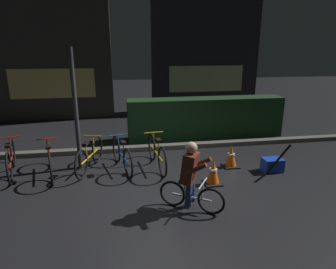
# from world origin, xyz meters

# --- Properties ---
(ground_plane) EXTENTS (40.00, 40.00, 0.00)m
(ground_plane) POSITION_xyz_m (0.00, 0.00, 0.00)
(ground_plane) COLOR black
(sidewalk_curb) EXTENTS (12.00, 0.24, 0.12)m
(sidewalk_curb) POSITION_xyz_m (0.00, 2.20, 0.06)
(sidewalk_curb) COLOR #56544F
(sidewalk_curb) RESTS_ON ground
(hedge_row) EXTENTS (4.80, 0.70, 1.24)m
(hedge_row) POSITION_xyz_m (1.80, 3.10, 0.62)
(hedge_row) COLOR #19381C
(hedge_row) RESTS_ON ground
(storefront_left) EXTENTS (4.44, 0.54, 4.87)m
(storefront_left) POSITION_xyz_m (-3.26, 6.50, 2.42)
(storefront_left) COLOR #383330
(storefront_left) RESTS_ON ground
(storefront_right) EXTENTS (4.64, 0.54, 5.11)m
(storefront_right) POSITION_xyz_m (2.93, 7.20, 2.54)
(storefront_right) COLOR #262328
(storefront_right) RESTS_ON ground
(street_post) EXTENTS (0.10, 0.10, 2.74)m
(street_post) POSITION_xyz_m (-1.78, 1.20, 1.37)
(street_post) COLOR #2D2D33
(street_post) RESTS_ON ground
(parked_bike_leftmost) EXTENTS (0.52, 1.69, 0.80)m
(parked_bike_leftmost) POSITION_xyz_m (-3.23, 1.07, 0.36)
(parked_bike_leftmost) COLOR black
(parked_bike_leftmost) RESTS_ON ground
(parked_bike_left_mid) EXTENTS (0.52, 1.65, 0.78)m
(parked_bike_left_mid) POSITION_xyz_m (-2.38, 0.89, 0.35)
(parked_bike_left_mid) COLOR black
(parked_bike_left_mid) RESTS_ON ground
(parked_bike_center_left) EXTENTS (0.55, 1.57, 0.75)m
(parked_bike_center_left) POSITION_xyz_m (-1.54, 1.06, 0.34)
(parked_bike_center_left) COLOR black
(parked_bike_center_left) RESTS_ON ground
(parked_bike_center_right) EXTENTS (0.52, 1.62, 0.76)m
(parked_bike_center_right) POSITION_xyz_m (-0.82, 0.97, 0.35)
(parked_bike_center_right) COLOR black
(parked_bike_center_right) RESTS_ON ground
(parked_bike_right_mid) EXTENTS (0.46, 1.72, 0.79)m
(parked_bike_right_mid) POSITION_xyz_m (-0.01, 0.92, 0.36)
(parked_bike_right_mid) COLOR black
(parked_bike_right_mid) RESTS_ON ground
(traffic_cone_near) EXTENTS (0.36, 0.36, 0.53)m
(traffic_cone_near) POSITION_xyz_m (1.03, -0.10, 0.26)
(traffic_cone_near) COLOR black
(traffic_cone_near) RESTS_ON ground
(traffic_cone_far) EXTENTS (0.36, 0.36, 0.53)m
(traffic_cone_far) POSITION_xyz_m (1.73, 0.70, 0.25)
(traffic_cone_far) COLOR black
(traffic_cone_far) RESTS_ON ground
(blue_crate) EXTENTS (0.44, 0.32, 0.30)m
(blue_crate) POSITION_xyz_m (2.57, 0.30, 0.15)
(blue_crate) COLOR #193DB7
(blue_crate) RESTS_ON ground
(cyclist) EXTENTS (1.03, 0.71, 1.25)m
(cyclist) POSITION_xyz_m (0.33, -0.99, 0.63)
(cyclist) COLOR black
(cyclist) RESTS_ON ground
(closed_umbrella) EXTENTS (0.42, 0.29, 0.76)m
(closed_umbrella) POSITION_xyz_m (2.55, 0.05, 0.38)
(closed_umbrella) COLOR black
(closed_umbrella) RESTS_ON ground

